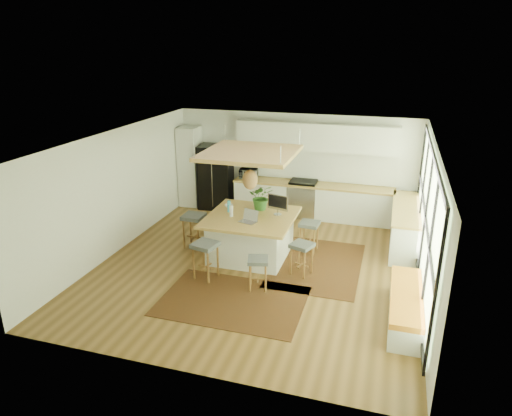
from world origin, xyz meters
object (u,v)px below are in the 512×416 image
(stool_near_right, at_px, (258,272))
(laptop, at_px, (248,217))
(monitor, at_px, (278,203))
(stool_left_side, at_px, (194,232))
(fridge, at_px, (216,176))
(microwave, at_px, (249,173))
(stool_near_left, at_px, (206,262))
(island_plant, at_px, (261,200))
(stool_right_back, at_px, (309,237))
(stool_right_front, at_px, (302,258))
(island, at_px, (251,236))

(stool_near_right, bearing_deg, laptop, 117.54)
(monitor, bearing_deg, laptop, -113.44)
(stool_left_side, bearing_deg, fridge, 100.65)
(microwave, bearing_deg, stool_near_left, -90.21)
(stool_near_left, height_order, island_plant, island_plant)
(stool_right_back, height_order, island_plant, island_plant)
(monitor, height_order, island_plant, monitor)
(stool_right_back, relative_size, laptop, 1.88)
(fridge, bearing_deg, stool_left_side, -84.11)
(stool_right_front, xyz_separation_m, island_plant, (-1.14, 1.01, 0.80))
(island, bearing_deg, stool_near_right, -67.55)
(island, distance_m, stool_near_left, 1.36)
(monitor, bearing_deg, island, -140.23)
(stool_near_left, relative_size, stool_right_front, 1.12)
(stool_right_front, bearing_deg, stool_near_left, -158.90)
(stool_near_left, bearing_deg, stool_near_right, -6.30)
(island, distance_m, microwave, 2.97)
(island_plant, bearing_deg, stool_right_front, -41.56)
(island_plant, bearing_deg, island, -101.72)
(island, bearing_deg, monitor, 25.01)
(island, height_order, monitor, monitor)
(microwave, bearing_deg, fridge, 176.12)
(stool_right_back, height_order, stool_left_side, stool_left_side)
(stool_left_side, height_order, microwave, microwave)
(stool_left_side, relative_size, island_plant, 1.33)
(stool_right_back, xyz_separation_m, laptop, (-1.13, -0.95, 0.70))
(stool_right_front, xyz_separation_m, monitor, (-0.71, 0.79, 0.83))
(island, bearing_deg, laptop, -83.17)
(monitor, bearing_deg, microwave, 134.99)
(stool_right_back, bearing_deg, stool_right_front, -86.82)
(fridge, distance_m, stool_left_side, 2.76)
(stool_right_front, distance_m, stool_right_back, 1.13)
(island, relative_size, stool_left_side, 2.36)
(microwave, xyz_separation_m, island_plant, (1.03, -2.29, 0.07))
(stool_right_front, height_order, stool_right_back, stool_right_back)
(stool_right_back, bearing_deg, fridge, 145.03)
(laptop, xyz_separation_m, microwave, (-0.98, 3.12, 0.04))
(stool_left_side, bearing_deg, island, -2.83)
(stool_near_right, relative_size, stool_left_side, 0.82)
(island, relative_size, laptop, 4.96)
(stool_near_right, distance_m, microwave, 4.44)
(island_plant, bearing_deg, fridge, 131.24)
(island_plant, bearing_deg, stool_right_back, 6.37)
(stool_right_front, bearing_deg, microwave, 123.33)
(island, xyz_separation_m, laptop, (0.04, -0.37, 0.58))
(stool_near_right, bearing_deg, island, 112.45)
(island, xyz_separation_m, monitor, (0.53, 0.25, 0.72))
(monitor, bearing_deg, stool_left_side, -159.94)
(island, bearing_deg, stool_right_front, -23.88)
(fridge, relative_size, laptop, 4.80)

